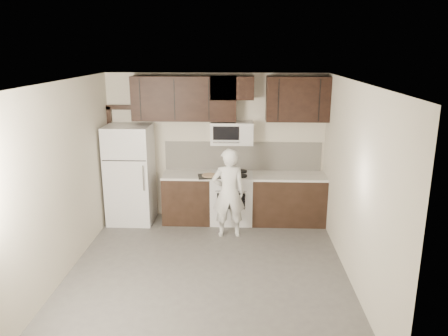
# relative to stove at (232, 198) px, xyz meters

# --- Properties ---
(floor) EXTENTS (4.50, 4.50, 0.00)m
(floor) POSITION_rel_stove_xyz_m (-0.30, -1.94, -0.46)
(floor) COLOR #504E4B
(floor) RESTS_ON ground
(back_wall) EXTENTS (4.00, 0.00, 4.00)m
(back_wall) POSITION_rel_stove_xyz_m (-0.30, 0.31, 0.89)
(back_wall) COLOR beige
(back_wall) RESTS_ON ground
(ceiling) EXTENTS (4.50, 4.50, 0.00)m
(ceiling) POSITION_rel_stove_xyz_m (-0.30, -1.94, 2.24)
(ceiling) COLOR white
(ceiling) RESTS_ON back_wall
(counter_run) EXTENTS (2.95, 0.64, 0.91)m
(counter_run) POSITION_rel_stove_xyz_m (0.30, 0.00, -0.00)
(counter_run) COLOR black
(counter_run) RESTS_ON floor
(stove) EXTENTS (0.76, 0.66, 0.94)m
(stove) POSITION_rel_stove_xyz_m (0.00, 0.00, 0.00)
(stove) COLOR silver
(stove) RESTS_ON floor
(backsplash) EXTENTS (2.90, 0.02, 0.54)m
(backsplash) POSITION_rel_stove_xyz_m (0.20, 0.30, 0.72)
(backsplash) COLOR beige
(backsplash) RESTS_ON counter_run
(upper_cabinets) EXTENTS (3.48, 0.35, 0.78)m
(upper_cabinets) POSITION_rel_stove_xyz_m (-0.09, 0.14, 1.82)
(upper_cabinets) COLOR black
(upper_cabinets) RESTS_ON back_wall
(microwave) EXTENTS (0.76, 0.42, 0.40)m
(microwave) POSITION_rel_stove_xyz_m (-0.00, 0.12, 1.19)
(microwave) COLOR silver
(microwave) RESTS_ON upper_cabinets
(refrigerator) EXTENTS (0.80, 0.76, 1.80)m
(refrigerator) POSITION_rel_stove_xyz_m (-1.85, -0.05, 0.44)
(refrigerator) COLOR silver
(refrigerator) RESTS_ON floor
(door_trim) EXTENTS (0.50, 0.08, 2.12)m
(door_trim) POSITION_rel_stove_xyz_m (-2.22, 0.27, 0.79)
(door_trim) COLOR black
(door_trim) RESTS_ON floor
(saucepan) EXTENTS (0.28, 0.16, 0.16)m
(saucepan) POSITION_rel_stove_xyz_m (-0.18, -0.15, 0.51)
(saucepan) COLOR silver
(saucepan) RESTS_ON stove
(baking_tray) EXTENTS (0.45, 0.36, 0.02)m
(baking_tray) POSITION_rel_stove_xyz_m (-0.39, -0.19, 0.46)
(baking_tray) COLOR black
(baking_tray) RESTS_ON counter_run
(pizza) EXTENTS (0.31, 0.31, 0.02)m
(pizza) POSITION_rel_stove_xyz_m (-0.39, -0.19, 0.48)
(pizza) COLOR tan
(pizza) RESTS_ON baking_tray
(person) EXTENTS (0.60, 0.44, 1.54)m
(person) POSITION_rel_stove_xyz_m (-0.04, -0.65, 0.31)
(person) COLOR white
(person) RESTS_ON floor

